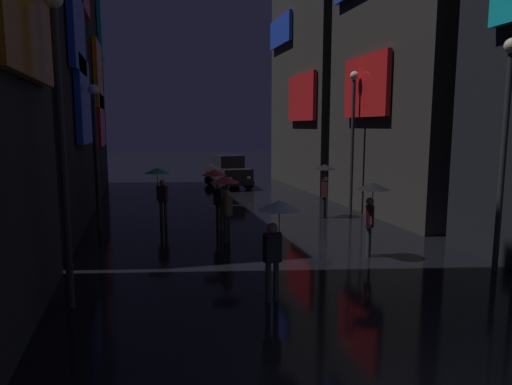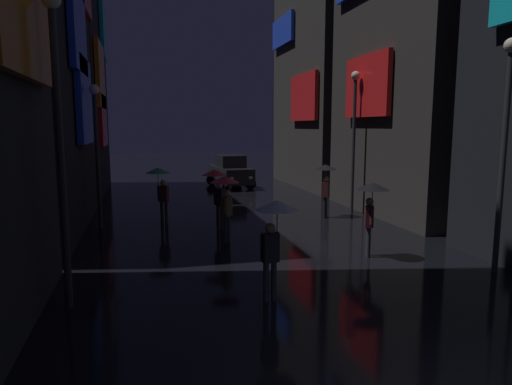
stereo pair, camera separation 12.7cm
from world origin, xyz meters
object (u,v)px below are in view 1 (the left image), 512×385
streetlamp_left_near (60,118)px  pedestrian_far_right_green (159,180)px  pedestrian_foreground_left_black (325,176)px  pedestrian_foreground_right_red (225,190)px  streetlamp_right_far (353,126)px  pedestrian_near_crossing_red (216,182)px  car_distant (228,172)px  pedestrian_midstreet_centre_clear (277,222)px  streetlamp_right_near (505,130)px  pedestrian_midstreet_left_black (372,198)px  streetlamp_left_far (96,138)px

streetlamp_left_near → pedestrian_far_right_green: bearing=74.3°
pedestrian_foreground_left_black → pedestrian_foreground_right_red: 5.56m
streetlamp_right_far → pedestrian_foreground_left_black: bearing=-160.1°
streetlamp_left_near → pedestrian_foreground_left_black: bearing=40.6°
pedestrian_far_right_green → pedestrian_near_crossing_red: (1.90, -1.26, 0.00)m
pedestrian_far_right_green → car_distant: bearing=65.1°
pedestrian_foreground_left_black → car_distant: 10.13m
pedestrian_foreground_left_black → pedestrian_midstreet_centre_clear: (-4.45, -7.99, 0.00)m
streetlamp_right_near → streetlamp_left_near: size_ratio=0.93×
pedestrian_near_crossing_red → streetlamp_left_near: size_ratio=0.35×
pedestrian_foreground_right_red → pedestrian_near_crossing_red: (0.06, 2.10, 0.00)m
pedestrian_far_right_green → pedestrian_midstreet_centre_clear: size_ratio=1.00×
streetlamp_right_near → streetlamp_right_far: (0.00, 8.08, 0.08)m
pedestrian_midstreet_centre_clear → streetlamp_right_near: bearing=4.1°
pedestrian_midstreet_left_black → streetlamp_right_far: bearing=68.5°
pedestrian_midstreet_left_black → streetlamp_left_far: (-7.57, 5.78, 1.53)m
pedestrian_foreground_left_black → pedestrian_midstreet_centre_clear: same height
pedestrian_near_crossing_red → pedestrian_midstreet_centre_clear: bearing=-89.2°
pedestrian_midstreet_left_black → streetlamp_right_near: bearing=-38.4°
pedestrian_far_right_green → streetlamp_left_far: bearing=-177.3°
pedestrian_far_right_green → pedestrian_midstreet_centre_clear: (2.00, -8.23, 0.00)m
pedestrian_midstreet_left_black → car_distant: size_ratio=0.49×
pedestrian_midstreet_left_black → pedestrian_foreground_left_black: bearing=79.9°
pedestrian_foreground_right_red → streetlamp_left_near: bearing=-133.3°
pedestrian_foreground_left_black → pedestrian_midstreet_left_black: bearing=-100.1°
pedestrian_far_right_green → streetlamp_left_near: size_ratio=0.35×
pedestrian_midstreet_centre_clear → pedestrian_far_right_green: bearing=103.7°
pedestrian_midstreet_left_black → streetlamp_right_far: (2.43, 6.16, 1.95)m
streetlamp_left_far → car_distant: bearing=55.9°
pedestrian_near_crossing_red → streetlamp_left_near: streetlamp_left_near is taller
car_distant → streetlamp_left_near: streetlamp_left_near is taller
pedestrian_foreground_left_black → pedestrian_midstreet_centre_clear: 9.14m
pedestrian_near_crossing_red → streetlamp_left_far: streetlamp_left_far is taller
pedestrian_midstreet_centre_clear → pedestrian_foreground_right_red: bearing=91.8°
pedestrian_foreground_right_red → pedestrian_midstreet_left_black: same height
pedestrian_foreground_left_black → pedestrian_near_crossing_red: (-4.55, -1.02, 0.00)m
streetlamp_right_near → streetlamp_left_near: bearing=178.7°
streetlamp_left_near → pedestrian_midstreet_left_black: bearing=12.6°
pedestrian_midstreet_left_black → streetlamp_left_near: 8.04m
pedestrian_midstreet_left_black → pedestrian_midstreet_centre_clear: bearing=-145.7°
pedestrian_foreground_left_black → pedestrian_foreground_right_red: size_ratio=1.00×
car_distant → streetlamp_right_far: streetlamp_right_far is taller
pedestrian_midstreet_left_black → pedestrian_midstreet_centre_clear: size_ratio=1.00×
pedestrian_foreground_right_red → streetlamp_right_far: size_ratio=0.36×
pedestrian_foreground_right_red → car_distant: 13.31m
pedestrian_near_crossing_red → pedestrian_midstreet_centre_clear: size_ratio=1.00×
pedestrian_foreground_right_red → car_distant: pedestrian_foreground_right_red is taller
car_distant → streetlamp_left_far: 12.02m
pedestrian_foreground_left_black → streetlamp_left_far: 8.72m
pedestrian_far_right_green → pedestrian_near_crossing_red: 2.28m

